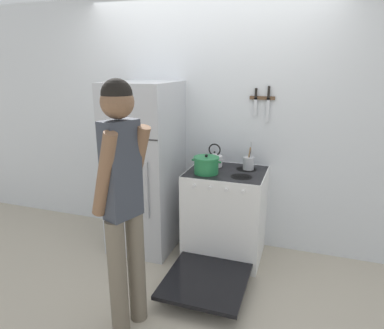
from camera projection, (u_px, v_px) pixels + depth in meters
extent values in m
plane|color=#B2A893|center=(205.00, 235.00, 3.90)|extent=(14.00, 14.00, 0.00)
cube|color=silver|center=(207.00, 124.00, 3.58)|extent=(10.00, 0.06, 2.55)
cube|color=#B7BABF|center=(145.00, 168.00, 3.51)|extent=(0.63, 0.71, 1.72)
cube|color=#2D2D2D|center=(126.00, 138.00, 3.08)|extent=(0.62, 0.01, 0.01)
cylinder|color=#B2B5BA|center=(147.00, 191.00, 3.14)|extent=(0.02, 0.02, 0.55)
cube|color=white|center=(225.00, 214.00, 3.40)|extent=(0.74, 0.62, 0.89)
cube|color=black|center=(227.00, 172.00, 3.28)|extent=(0.73, 0.61, 0.02)
cube|color=black|center=(218.00, 227.00, 3.15)|extent=(0.64, 0.05, 0.67)
cylinder|color=black|center=(206.00, 174.00, 3.22)|extent=(0.20, 0.20, 0.01)
cylinder|color=black|center=(241.00, 177.00, 3.12)|extent=(0.20, 0.20, 0.01)
cylinder|color=black|center=(213.00, 166.00, 3.45)|extent=(0.20, 0.20, 0.01)
cylinder|color=black|center=(246.00, 170.00, 3.34)|extent=(0.20, 0.20, 0.01)
cylinder|color=silver|center=(194.00, 186.00, 3.07)|extent=(0.04, 0.02, 0.04)
cylinder|color=silver|center=(210.00, 188.00, 3.03)|extent=(0.04, 0.02, 0.04)
cylinder|color=silver|center=(226.00, 190.00, 2.98)|extent=(0.04, 0.02, 0.04)
cylinder|color=silver|center=(243.00, 192.00, 2.94)|extent=(0.04, 0.02, 0.04)
cube|color=black|center=(206.00, 281.00, 2.89)|extent=(0.68, 0.71, 0.04)
cube|color=#99999E|center=(223.00, 221.00, 3.34)|extent=(0.60, 0.34, 0.01)
cylinder|color=#237A42|center=(206.00, 166.00, 3.20)|extent=(0.23, 0.23, 0.14)
cylinder|color=#237A42|center=(206.00, 158.00, 3.18)|extent=(0.24, 0.24, 0.02)
sphere|color=black|center=(206.00, 156.00, 3.17)|extent=(0.03, 0.03, 0.03)
cylinder|color=#237A42|center=(193.00, 160.00, 3.22)|extent=(0.03, 0.02, 0.02)
cylinder|color=#237A42|center=(219.00, 162.00, 3.15)|extent=(0.03, 0.02, 0.02)
cylinder|color=silver|center=(214.00, 161.00, 3.43)|extent=(0.16, 0.16, 0.11)
cone|color=silver|center=(214.00, 154.00, 3.41)|extent=(0.15, 0.15, 0.03)
sphere|color=black|center=(215.00, 152.00, 3.40)|extent=(0.02, 0.02, 0.02)
cone|color=silver|center=(222.00, 161.00, 3.40)|extent=(0.09, 0.03, 0.08)
torus|color=black|center=(215.00, 150.00, 3.39)|extent=(0.13, 0.01, 0.13)
cylinder|color=#B7BABF|center=(249.00, 163.00, 3.32)|extent=(0.11, 0.11, 0.12)
cylinder|color=#9E7547|center=(249.00, 157.00, 3.31)|extent=(0.04, 0.02, 0.20)
cylinder|color=#232326|center=(249.00, 158.00, 3.32)|extent=(0.05, 0.03, 0.18)
cylinder|color=#B2B5BA|center=(252.00, 154.00, 3.29)|extent=(0.03, 0.03, 0.25)
cylinder|color=#4C4C51|center=(249.00, 158.00, 3.31)|extent=(0.04, 0.02, 0.19)
cylinder|color=#6B6051|center=(118.00, 278.00, 2.39)|extent=(0.13, 0.13, 0.88)
cylinder|color=#6B6051|center=(136.00, 267.00, 2.52)|extent=(0.13, 0.13, 0.88)
cube|color=#383D47|center=(121.00, 170.00, 2.24)|extent=(0.21, 0.28, 0.66)
cylinder|color=brown|center=(104.00, 175.00, 2.13)|extent=(0.28, 0.17, 0.58)
cylinder|color=brown|center=(137.00, 166.00, 2.34)|extent=(0.28, 0.17, 0.58)
sphere|color=brown|center=(117.00, 102.00, 2.11)|extent=(0.21, 0.21, 0.21)
sphere|color=black|center=(117.00, 94.00, 2.10)|extent=(0.20, 0.20, 0.20)
cube|color=brown|center=(262.00, 98.00, 3.28)|extent=(0.24, 0.02, 0.03)
cube|color=silver|center=(255.00, 107.00, 3.32)|extent=(0.03, 0.00, 0.18)
cube|color=black|center=(256.00, 93.00, 3.28)|extent=(0.02, 0.02, 0.09)
cube|color=silver|center=(268.00, 110.00, 3.29)|extent=(0.03, 0.00, 0.23)
cube|color=black|center=(269.00, 92.00, 3.24)|extent=(0.02, 0.02, 0.11)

